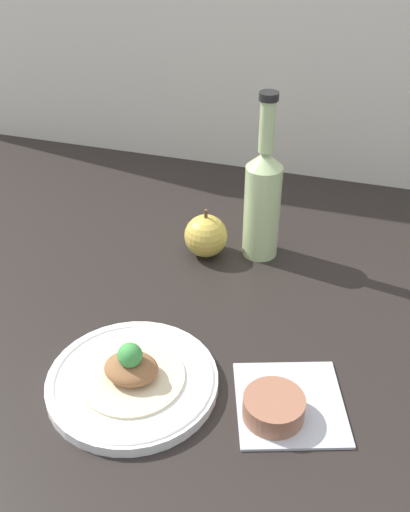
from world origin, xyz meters
The scene contains 7 objects.
ground_plane centered at (0.00, 0.00, -2.00)cm, with size 180.00×110.00×4.00cm, color black.
plate centered at (-9.68, -15.46, 0.97)cm, with size 22.54×22.54×1.83cm.
plated_food centered at (-9.68, -15.46, 3.09)cm, with size 13.84×13.84×5.68cm.
cider_bottle centered at (-0.76, 20.16, 10.75)cm, with size 6.10×6.10×28.70cm.
apple centered at (-9.59, 16.99, 3.72)cm, with size 7.42×7.42×8.84cm.
napkin centered at (10.66, -12.45, 0.40)cm, with size 17.40×17.77×0.80cm.
dipping_bowl centered at (9.04, -15.20, 1.70)cm, with size 7.69×7.69×3.39cm.
Camera 1 is at (15.68, -65.43, 58.92)cm, focal length 42.00 mm.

